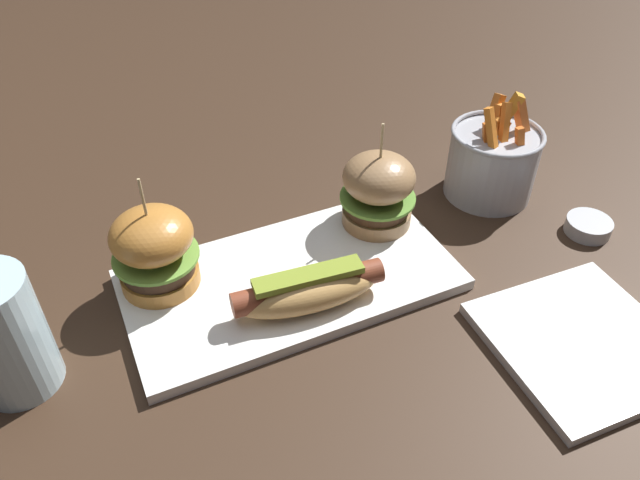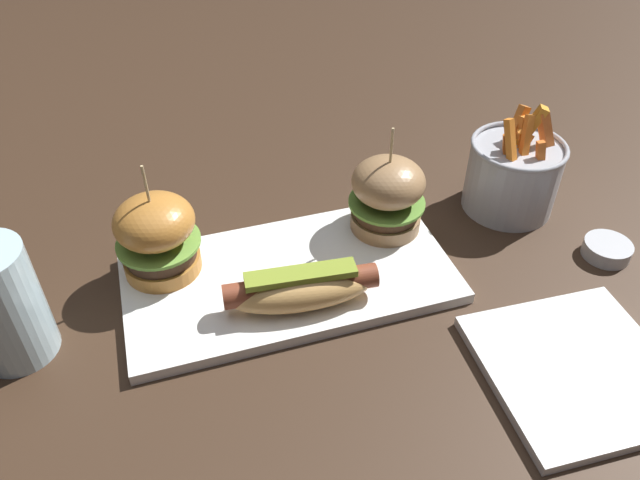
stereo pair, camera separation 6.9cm
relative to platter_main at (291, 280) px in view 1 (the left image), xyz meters
name	(u,v)px [view 1 (the left image)]	position (x,y,z in m)	size (l,w,h in m)	color
ground_plane	(291,284)	(0.00, 0.00, -0.01)	(3.00, 3.00, 0.00)	#382619
platter_main	(291,280)	(0.00, 0.00, 0.00)	(0.38, 0.20, 0.01)	white
hot_dog	(311,289)	(0.00, -0.05, 0.03)	(0.17, 0.07, 0.05)	tan
slider_left	(154,249)	(-0.14, 0.05, 0.06)	(0.10, 0.10, 0.14)	#B77530
slider_right	(378,190)	(0.14, 0.05, 0.06)	(0.10, 0.10, 0.14)	#9B754C
fries_bucket	(492,161)	(0.32, 0.05, 0.04)	(0.12, 0.12, 0.15)	#A8AAB2
sauce_ramekin	(588,226)	(0.39, -0.07, 0.00)	(0.06, 0.06, 0.02)	#B7BABF
side_plate	(582,342)	(0.24, -0.22, 0.00)	(0.18, 0.18, 0.01)	white
water_glass	(3,336)	(-0.30, -0.01, 0.06)	(0.08, 0.08, 0.13)	silver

